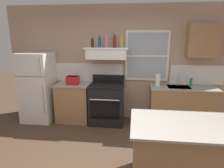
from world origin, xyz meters
name	(u,v)px	position (x,y,z in m)	size (l,w,h in m)	color
back_wall	(120,64)	(0.03, 2.23, 1.35)	(5.40, 0.11, 2.70)	tan
refrigerator	(38,87)	(-1.90, 1.84, 0.81)	(0.70, 0.72, 1.63)	white
counter_left_of_stove	(74,102)	(-1.05, 1.90, 0.46)	(0.79, 0.63, 0.91)	#9E754C
toaster	(73,80)	(-1.04, 1.85, 1.01)	(0.30, 0.20, 0.19)	red
stove_range	(107,103)	(-0.25, 1.86, 0.46)	(0.76, 0.69, 1.09)	black
range_hood_shelf	(107,53)	(-0.25, 1.96, 1.62)	(0.96, 0.52, 0.24)	white
bottle_brown_stout	(92,43)	(-0.57, 1.93, 1.84)	(0.06, 0.06, 0.23)	#381E0F
bottle_blue_liqueur	(100,42)	(-0.42, 1.99, 1.86)	(0.07, 0.07, 0.27)	#1E478C
bottle_rose_pink	(107,42)	(-0.26, 1.97, 1.87)	(0.07, 0.07, 0.29)	#C67F84
bottle_red_label_wine	(114,42)	(-0.09, 1.98, 1.87)	(0.07, 0.07, 0.30)	maroon
bottle_champagne_gold_foil	(122,42)	(0.07, 1.97, 1.88)	(0.08, 0.08, 0.32)	#B29333
counter_right_with_sink	(182,106)	(1.45, 1.90, 0.46)	(1.43, 0.63, 0.91)	#9E754C
sink_faucet	(178,78)	(1.35, 2.00, 1.08)	(0.03, 0.17, 0.28)	silver
paper_towel_roll	(158,80)	(0.90, 1.90, 1.04)	(0.11, 0.11, 0.27)	white
dish_soap_bottle	(191,82)	(1.63, 2.00, 1.00)	(0.06, 0.06, 0.18)	#268C3F
kitchen_island	(183,155)	(1.04, -0.02, 0.46)	(1.40, 0.90, 0.91)	#9E754C
upper_cabinet_right	(203,41)	(1.80, 2.04, 1.90)	(0.64, 0.32, 0.70)	#9E754C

